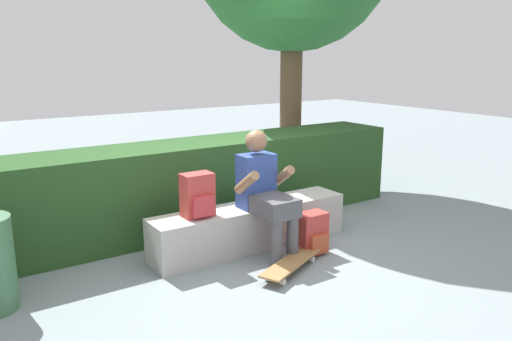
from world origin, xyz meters
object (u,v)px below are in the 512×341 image
object	(u,v)px
skateboard_near_person	(291,263)
backpack_on_bench	(198,196)
backpack_on_ground	(312,234)
person_skater	(265,190)
bench_main	(251,226)

from	to	relation	value
skateboard_near_person	backpack_on_bench	xyz separation A→B (m)	(-0.55, 0.67, 0.54)
backpack_on_ground	person_skater	bearing A→B (deg)	145.01
skateboard_near_person	backpack_on_ground	size ratio (longest dim) A/B	2.03
bench_main	skateboard_near_person	size ratio (longest dim) A/B	2.55
bench_main	backpack_on_bench	bearing A→B (deg)	-179.07
bench_main	person_skater	size ratio (longest dim) A/B	1.76
bench_main	skateboard_near_person	distance (m)	0.70
skateboard_near_person	backpack_on_ground	distance (m)	0.49
person_skater	backpack_on_ground	xyz separation A→B (m)	(0.37, -0.26, -0.43)
skateboard_near_person	bench_main	bearing A→B (deg)	87.44
person_skater	skateboard_near_person	size ratio (longest dim) A/B	1.45
bench_main	skateboard_near_person	world-z (taller)	bench_main
person_skater	backpack_on_ground	bearing A→B (deg)	-34.99
backpack_on_ground	bench_main	bearing A→B (deg)	130.26
bench_main	skateboard_near_person	bearing A→B (deg)	-92.56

